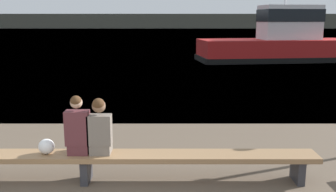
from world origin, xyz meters
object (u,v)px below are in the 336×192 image
at_px(bench_main, 87,158).
at_px(tugboat_red, 284,44).
at_px(shopping_bag, 48,146).
at_px(person_right, 101,129).
at_px(person_left, 79,128).

distance_m(bench_main, tugboat_red, 20.72).
bearing_deg(shopping_bag, tugboat_red, 63.30).
bearing_deg(person_right, tugboat_red, 65.48).
distance_m(person_right, shopping_bag, 0.93).
distance_m(person_left, person_right, 0.35).
relative_size(person_right, shopping_bag, 3.65).
height_order(person_left, tugboat_red, tugboat_red).
xyz_separation_m(bench_main, person_left, (-0.11, -0.00, 0.51)).
bearing_deg(tugboat_red, person_left, 147.09).
relative_size(shopping_bag, tugboat_red, 0.02).
height_order(person_right, tugboat_red, tugboat_red).
distance_m(bench_main, person_left, 0.52).
bearing_deg(person_left, tugboat_red, 64.59).
xyz_separation_m(person_left, tugboat_red, (8.91, 18.75, 0.21)).
relative_size(person_left, person_right, 1.04).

